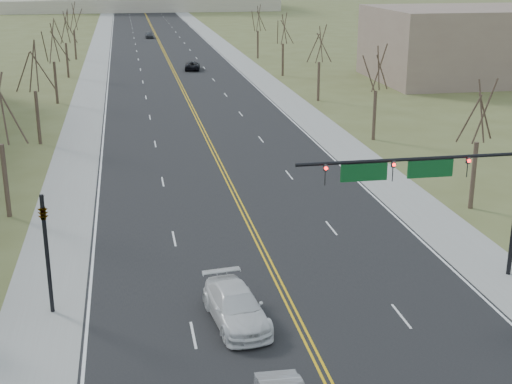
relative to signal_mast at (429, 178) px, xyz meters
name	(u,v)px	position (x,y,z in m)	size (l,w,h in m)	color
road	(166,56)	(-7.45, 96.50, -5.76)	(20.00, 380.00, 0.01)	black
cross_road	(323,372)	(-7.45, -7.50, -5.76)	(120.00, 14.00, 0.01)	black
sidewalk_left	(97,57)	(-19.45, 96.50, -5.75)	(4.00, 380.00, 0.03)	gray
sidewalk_right	(233,54)	(4.55, 96.50, -5.75)	(4.00, 380.00, 0.03)	gray
center_line	(166,56)	(-7.45, 96.50, -5.75)	(0.42, 380.00, 0.01)	gold
edge_line_left	(110,57)	(-17.25, 96.50, -5.75)	(0.15, 380.00, 0.01)	silver
edge_line_right	(221,55)	(2.35, 96.50, -5.75)	(0.15, 380.00, 0.01)	silver
signal_mast	(429,178)	(0.00, 0.00, 0.00)	(12.12, 0.44, 7.20)	black
signal_left	(46,241)	(-18.95, 0.00, -2.05)	(0.32, 0.36, 6.00)	black
tree_r_0	(479,115)	(8.05, 10.50, 0.79)	(3.74, 3.74, 8.50)	#3B3023
tree_r_1	(377,71)	(8.05, 30.50, 0.79)	(3.74, 3.74, 8.50)	#3B3023
tree_l_1	(33,69)	(-22.95, 34.50, 1.18)	(3.96, 3.96, 9.00)	#3B3023
tree_r_2	(320,46)	(8.05, 50.50, 0.79)	(3.74, 3.74, 8.50)	#3B3023
tree_l_2	(52,44)	(-22.95, 54.50, 1.18)	(3.96, 3.96, 9.00)	#3B3023
tree_r_3	(283,30)	(8.05, 70.50, 0.79)	(3.74, 3.74, 8.50)	#3B3023
tree_l_3	(65,29)	(-22.95, 74.50, 1.18)	(3.96, 3.96, 9.00)	#3B3023
tree_r_4	(258,20)	(8.05, 90.50, 0.79)	(3.74, 3.74, 8.50)	#3B3023
tree_l_4	(73,18)	(-22.95, 94.50, 1.18)	(3.96, 3.96, 9.00)	#3B3023
bldg_right_mass	(465,44)	(32.55, 62.50, -0.76)	(25.00, 20.00, 10.00)	#786155
car_sb_inner_second	(236,306)	(-10.33, -2.64, -4.93)	(2.28, 5.61, 1.63)	silver
car_far_nb	(192,66)	(-4.47, 78.76, -5.09)	(2.20, 4.78, 1.33)	black
car_far_sb	(149,35)	(-9.12, 128.02, -5.03)	(1.71, 4.25, 1.45)	#4D5055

